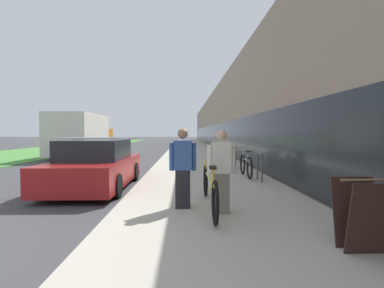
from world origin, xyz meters
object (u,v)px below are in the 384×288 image
cruiser_bike_nearest (246,165)px  cruiser_bike_middle (232,159)px  bike_rack_hoop (260,164)px  moving_truck (82,136)px  person_rider (221,171)px  person_bystander (183,168)px  tandem_bicycle (209,188)px  parked_sedan_curbside (96,166)px  sandwich_board_sign (363,215)px

cruiser_bike_nearest → cruiser_bike_middle: cruiser_bike_middle is taller
bike_rack_hoop → moving_truck: bearing=129.9°
person_rider → person_bystander: (-0.70, 0.40, 0.01)m
cruiser_bike_middle → moving_truck: size_ratio=0.25×
tandem_bicycle → bike_rack_hoop: (1.79, 3.16, 0.13)m
cruiser_bike_middle → moving_truck: (-8.64, 7.16, 0.88)m
cruiser_bike_nearest → parked_sedan_curbside: bearing=-165.2°
person_bystander → cruiser_bike_middle: (2.02, 6.64, -0.40)m
bike_rack_hoop → moving_truck: moving_truck is taller
tandem_bicycle → bike_rack_hoop: tandem_bicycle is taller
cruiser_bike_middle → moving_truck: moving_truck is taller
tandem_bicycle → sandwich_board_sign: tandem_bicycle is taller
person_rider → bike_rack_hoop: bearing=65.6°
person_rider → cruiser_bike_middle: person_rider is taller
cruiser_bike_middle → parked_sedan_curbside: 5.92m
parked_sedan_curbside → moving_truck: size_ratio=0.64×
person_rider → parked_sedan_curbside: 4.59m
person_rider → parked_sedan_curbside: person_rider is taller
tandem_bicycle → sandwich_board_sign: 2.76m
person_rider → bike_rack_hoop: 3.89m
tandem_bicycle → cruiser_bike_nearest: (1.56, 4.09, -0.01)m
parked_sedan_curbside → cruiser_bike_middle: bearing=39.8°
tandem_bicycle → cruiser_bike_middle: same height
person_bystander → moving_truck: 15.31m
bike_rack_hoop → cruiser_bike_middle: size_ratio=0.49×
person_bystander → cruiser_bike_middle: person_bystander is taller
cruiser_bike_nearest → moving_truck: (-8.70, 9.73, 0.89)m
tandem_bicycle → person_bystander: (-0.52, 0.02, 0.39)m
cruiser_bike_nearest → sandwich_board_sign: bearing=-88.4°
cruiser_bike_nearest → cruiser_bike_middle: (-0.06, 2.57, 0.00)m
tandem_bicycle → bike_rack_hoop: size_ratio=3.41×
parked_sedan_curbside → moving_truck: bearing=110.5°
person_bystander → bike_rack_hoop: size_ratio=1.83×
cruiser_bike_middle → moving_truck: 11.26m
cruiser_bike_nearest → parked_sedan_curbside: size_ratio=0.42×
person_rider → cruiser_bike_middle: bearing=79.4°
person_bystander → cruiser_bike_nearest: size_ratio=0.84×
person_rider → moving_truck: moving_truck is taller
tandem_bicycle → bike_rack_hoop: 3.63m
sandwich_board_sign → parked_sedan_curbside: 6.93m
person_bystander → moving_truck: size_ratio=0.22×
person_bystander → sandwich_board_sign: bearing=-44.1°
sandwich_board_sign → person_rider: bearing=131.0°
cruiser_bike_middle → sandwich_board_sign: bearing=-88.5°
tandem_bicycle → sandwich_board_sign: bearing=-51.2°
parked_sedan_curbside → bike_rack_hoop: bearing=3.4°
bike_rack_hoop → sandwich_board_sign: 5.31m
person_bystander → cruiser_bike_nearest: (2.08, 4.06, -0.40)m
bike_rack_hoop → person_rider: bearing=-114.4°
person_bystander → bike_rack_hoop: person_bystander is taller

